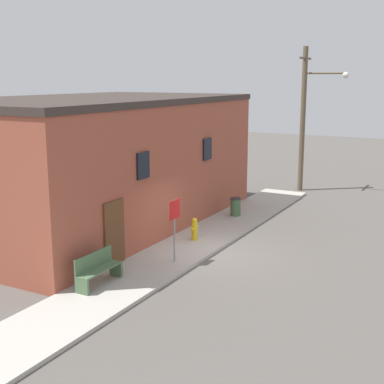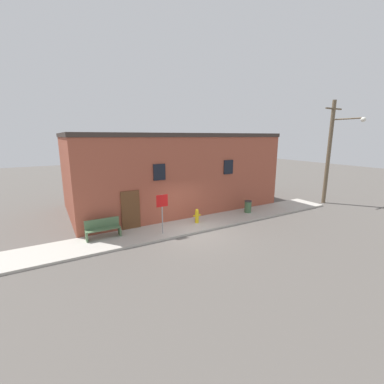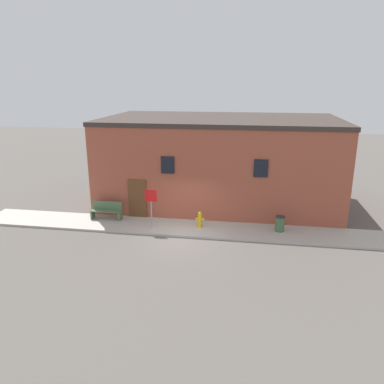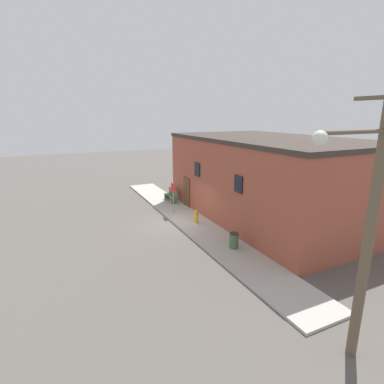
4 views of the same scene
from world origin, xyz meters
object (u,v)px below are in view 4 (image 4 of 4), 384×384
Objects in this scene: stop_sign at (173,193)px; trash_bin at (234,240)px; bench at (171,195)px; fire_hydrant at (196,216)px; utility_pole at (368,219)px.

trash_bin is (6.36, 0.67, -1.02)m from stop_sign.
fire_hydrant is at bearing -4.59° from bench.
fire_hydrant is 11.62m from utility_pole.
stop_sign is 0.27× the size of utility_pole.
utility_pole is (16.19, -1.11, 3.47)m from bench.
bench is (-5.14, 0.41, 0.04)m from fire_hydrant.
bench is 2.10× the size of trash_bin.
fire_hydrant is at bearing 12.96° from stop_sign.
utility_pole is at bearing -0.66° from stop_sign.
trash_bin is at bearing 173.35° from utility_pole.
stop_sign is at bearing -167.04° from fire_hydrant.
fire_hydrant is 3.98m from trash_bin.
utility_pole is (11.05, -0.70, 3.52)m from fire_hydrant.
utility_pole is (7.07, -0.82, 3.54)m from trash_bin.
bench is at bearing 178.18° from trash_bin.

